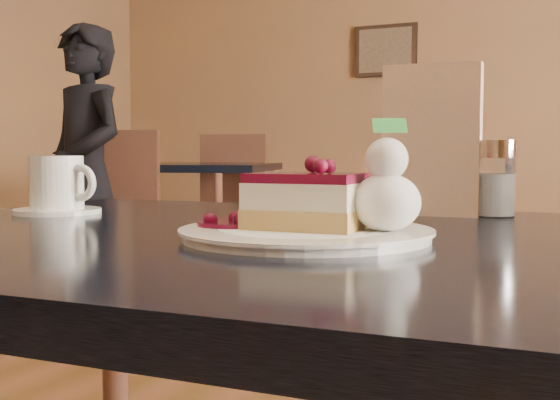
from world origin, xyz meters
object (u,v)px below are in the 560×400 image
at_px(dessert_plate, 306,234).
at_px(patron, 85,177).
at_px(coffee_set, 58,188).
at_px(bg_table_far_left, 183,283).
at_px(cheesecake_slice, 306,202).
at_px(main_table, 321,302).

distance_m(dessert_plate, patron, 2.95).
relative_size(coffee_set, bg_table_far_left, 0.07).
bearing_deg(cheesecake_slice, coffee_set, 162.45).
xyz_separation_m(bg_table_far_left, patron, (0.00, -0.89, 0.70)).
bearing_deg(bg_table_far_left, coffee_set, -74.71).
bearing_deg(bg_table_far_left, cheesecake_slice, -68.96).
bearing_deg(coffee_set, dessert_plate, -15.43).
relative_size(main_table, coffee_set, 8.87).
xyz_separation_m(main_table, coffee_set, (-0.50, 0.08, 0.13)).
distance_m(coffee_set, patron, 2.51).
distance_m(main_table, bg_table_far_left, 3.65).
height_order(coffee_set, patron, patron).
xyz_separation_m(cheesecake_slice, bg_table_far_left, (-2.11, 2.96, -0.77)).
xyz_separation_m(coffee_set, bg_table_far_left, (-1.61, 2.82, -0.77)).
bearing_deg(cheesecake_slice, dessert_plate, -2.12).
bearing_deg(main_table, patron, 134.15).
bearing_deg(patron, main_table, -23.83).
relative_size(dessert_plate, bg_table_far_left, 0.14).
bearing_deg(coffee_set, cheesecake_slice, -15.43).
height_order(cheesecake_slice, patron, patron).
distance_m(dessert_plate, coffee_set, 0.52).
bearing_deg(dessert_plate, main_table, 92.12).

